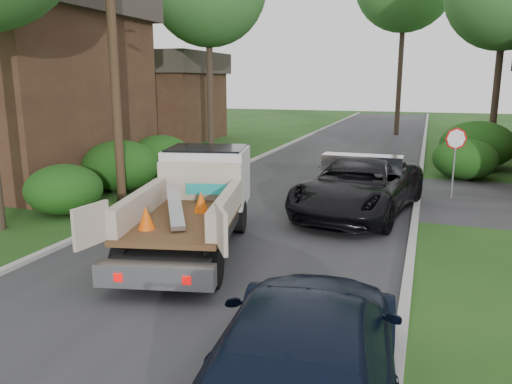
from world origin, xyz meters
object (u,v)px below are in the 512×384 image
object	(u,v)px
stop_sign	(455,148)
house_left_far	(161,95)
navy_suv	(304,356)
house_left_near	(6,74)
utility_pole	(113,44)
flatbed_truck	(198,194)
black_pickup	(359,186)

from	to	relation	value
stop_sign	house_left_far	xyz separation A→B (m)	(-18.70, 13.00, 1.27)
stop_sign	navy_suv	distance (m)	13.18
house_left_far	stop_sign	bearing A→B (deg)	-34.81
stop_sign	house_left_near	xyz separation A→B (m)	(-17.20, -2.00, 2.50)
navy_suv	stop_sign	bearing A→B (deg)	-105.41
stop_sign	house_left_far	distance (m)	22.81
utility_pole	navy_suv	distance (m)	13.12
stop_sign	flatbed_truck	size ratio (longest dim) A/B	0.39
utility_pole	navy_suv	size ratio (longest dim) A/B	1.78
house_left_near	house_left_far	world-z (taller)	house_left_near
utility_pole	house_left_near	bearing A→B (deg)	162.80
house_left_far	flatbed_truck	world-z (taller)	house_left_far
stop_sign	house_left_near	size ratio (longest dim) A/B	0.26
house_left_near	navy_suv	xyz separation A→B (m)	(15.07, -10.97, -3.46)
flatbed_truck	black_pickup	distance (m)	5.37
navy_suv	black_pickup	bearing A→B (deg)	-92.23
stop_sign	black_pickup	world-z (taller)	stop_sign
utility_pole	flatbed_truck	bearing A→B (deg)	-35.06
house_left_near	flatbed_truck	distance (m)	12.40
black_pickup	navy_suv	xyz separation A→B (m)	(0.67, -9.93, -0.05)
flatbed_truck	black_pickup	xyz separation A→B (m)	(3.51, 4.05, -0.37)
black_pickup	navy_suv	bearing A→B (deg)	-76.90
stop_sign	navy_suv	world-z (taller)	stop_sign
black_pickup	flatbed_truck	bearing A→B (deg)	-121.65
flatbed_truck	navy_suv	world-z (taller)	flatbed_truck
utility_pole	navy_suv	world-z (taller)	utility_pole
house_left_near	black_pickup	size ratio (longest dim) A/B	1.56
stop_sign	utility_pole	size ratio (longest dim) A/B	0.25
house_left_far	flatbed_truck	size ratio (longest dim) A/B	1.18
utility_pole	house_left_far	xyz separation A→B (m)	(-8.02, 17.02, -2.12)
house_left_near	house_left_far	xyz separation A→B (m)	(-1.50, 15.00, -1.23)
house_left_far	flatbed_truck	bearing A→B (deg)	-58.33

